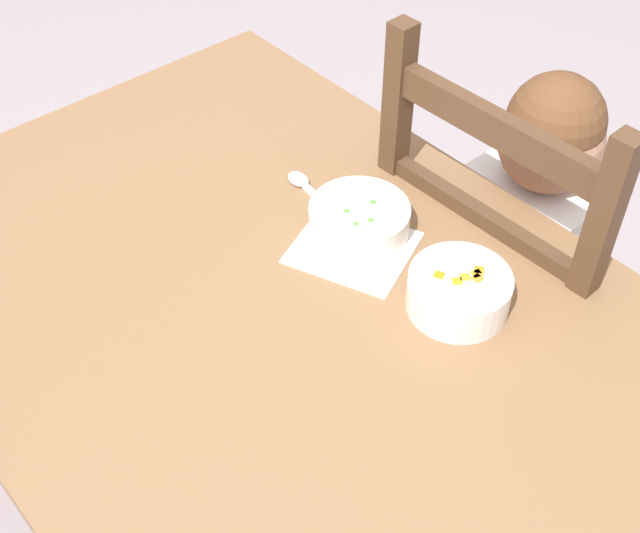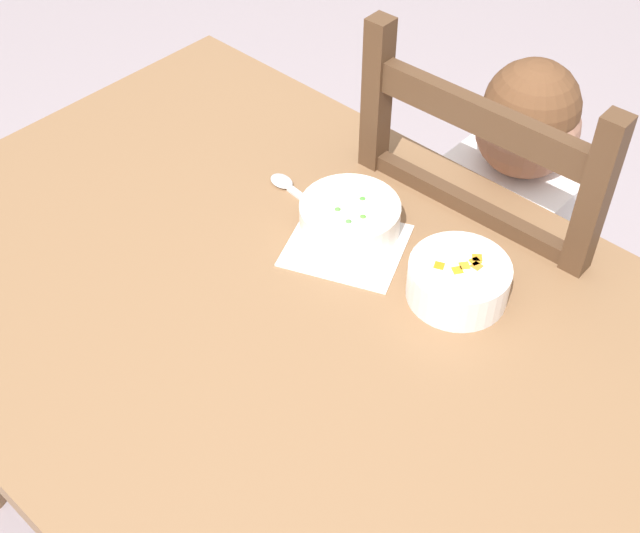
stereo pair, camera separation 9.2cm
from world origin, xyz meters
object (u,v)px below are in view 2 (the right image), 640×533
child_figure (499,229)px  bowl_of_carrots (458,280)px  dining_table (274,346)px  spoon (290,187)px  dining_chair (488,289)px  bowl_of_peas (350,217)px

child_figure → bowl_of_carrots: bearing=-70.9°
dining_table → child_figure: 0.48m
bowl_of_carrots → spoon: size_ratio=1.04×
dining_table → dining_chair: (0.09, 0.47, -0.17)m
dining_chair → child_figure: bearing=-160.4°
dining_table → dining_chair: size_ratio=1.21×
bowl_of_peas → child_figure: bearing=70.9°
bowl_of_carrots → dining_chair: bearing=108.8°
dining_chair → child_figure: 0.16m
bowl_of_peas → bowl_of_carrots: (0.20, 0.00, 0.00)m
child_figure → bowl_of_peas: size_ratio=6.10×
dining_table → dining_chair: 0.51m
dining_chair → bowl_of_carrots: bearing=-71.2°
dining_chair → bowl_of_carrots: 0.44m
spoon → bowl_of_peas: bearing=-3.2°
child_figure → bowl_of_peas: 0.35m
dining_table → spoon: bearing=127.7°
child_figure → bowl_of_peas: bearing=-109.1°
bowl_of_peas → spoon: size_ratio=1.12×
bowl_of_carrots → bowl_of_peas: bearing=-180.0°
spoon → dining_table: bearing=-52.3°
dining_table → bowl_of_carrots: size_ratio=8.50×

